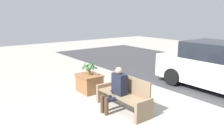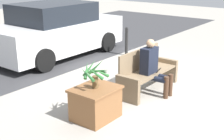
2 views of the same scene
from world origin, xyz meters
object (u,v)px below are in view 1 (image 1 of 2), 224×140
planter_box (89,83)px  parked_car (222,67)px  person_seated (116,88)px  bench (124,95)px  potted_plant (89,67)px

planter_box → parked_car: size_ratio=0.19×
parked_car → planter_box: bearing=-124.1°
person_seated → planter_box: size_ratio=1.45×
bench → planter_box: size_ratio=2.12×
potted_plant → parked_car: parked_car is taller
planter_box → person_seated: bearing=-6.2°
person_seated → potted_plant: bearing=173.6°
parked_car → bench: bearing=-101.3°
bench → parked_car: bearing=78.7°
person_seated → parked_car: (0.80, 3.78, 0.15)m
planter_box → parked_car: (2.44, 3.60, 0.46)m
person_seated → potted_plant: (-1.63, 0.18, 0.23)m
potted_plant → person_seated: bearing=-6.4°
person_seated → parked_car: parked_car is taller
person_seated → potted_plant: person_seated is taller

